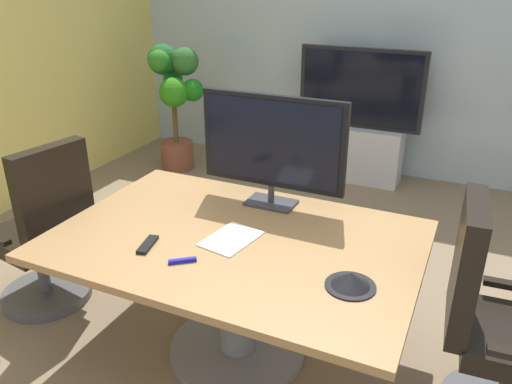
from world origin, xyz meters
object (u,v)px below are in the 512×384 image
Objects in this scene: conference_table at (236,267)px; office_chair_left at (45,241)px; potted_plant at (175,94)px; office_chair_right at (495,337)px; wall_display_unit at (357,137)px; conference_phone at (351,281)px; remote_control at (148,245)px; tv_monitor at (272,145)px.

conference_table is 1.68× the size of office_chair_left.
office_chair_right is at bearing -35.17° from potted_plant.
conference_table is 2.97m from potted_plant.
wall_display_unit reaches higher than office_chair_right.
office_chair_right is 3.01m from wall_display_unit.
wall_display_unit is 3.08m from conference_phone.
office_chair_left is 4.95× the size of conference_phone.
conference_phone is at bearing -15.98° from conference_table.
remote_control is (1.52, -2.56, -0.07)m from potted_plant.
office_chair_right is 1.44m from tv_monitor.
potted_plant reaches higher than conference_table.
conference_table is at bearing 24.02° from remote_control.
potted_plant is 3.53m from conference_phone.
tv_monitor is (-1.25, 0.35, 0.63)m from office_chair_right.
office_chair_right is 0.83× the size of wall_display_unit.
tv_monitor reaches higher than remote_control.
remote_control is at bearing 98.90° from office_chair_right.
potted_plant is 5.88× the size of conference_phone.
conference_table is 10.80× the size of remote_control.
conference_table is at bearing -50.94° from potted_plant.
office_chair_left is 6.41× the size of remote_control.
tv_monitor is 3.82× the size of conference_phone.
office_chair_right is 6.41× the size of remote_control.
conference_phone is (1.90, -0.09, 0.30)m from office_chair_left.
remote_control is at bearing 88.46° from office_chair_left.
potted_plant reaches higher than remote_control.
wall_display_unit reaches higher than office_chair_left.
tv_monitor reaches higher than conference_table.
wall_display_unit is 3.09m from remote_control.
tv_monitor is (1.27, 0.54, 0.63)m from office_chair_left.
remote_control is at bearing -59.38° from potted_plant.
conference_phone reaches higher than conference_table.
office_chair_left is at bearing -175.72° from conference_table.
conference_table is at bearing 103.29° from office_chair_left.
potted_plant reaches higher than office_chair_right.
remote_control is (-1.61, -0.36, 0.28)m from office_chair_right.
tv_monitor is at bearing 70.59° from office_chair_right.
remote_control is at bearing -142.96° from conference_table.
office_chair_left reaches higher than conference_table.
remote_control is (-1.00, -0.08, -0.02)m from conference_phone.
potted_plant is at bearing -156.76° from office_chair_left.
conference_table is at bearing -91.14° from tv_monitor.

